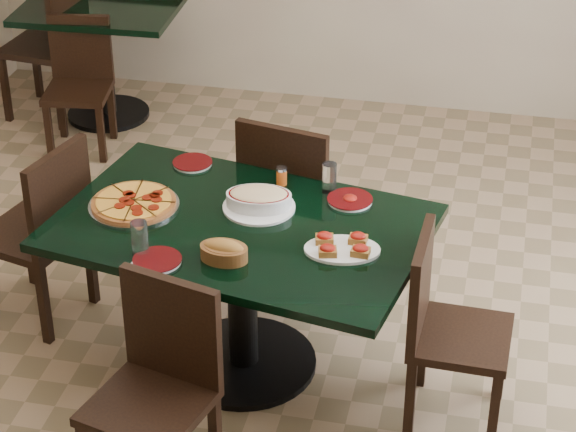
% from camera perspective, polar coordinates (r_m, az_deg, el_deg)
% --- Properties ---
extents(floor, '(5.50, 5.50, 0.00)m').
position_cam_1_polar(floor, '(5.25, -0.73, -6.65)').
color(floor, '#886D4E').
rests_on(floor, ground).
extents(main_table, '(1.69, 1.25, 0.75)m').
position_cam_1_polar(main_table, '(4.82, -2.39, -2.24)').
color(main_table, black).
rests_on(main_table, floor).
extents(back_table, '(0.99, 0.73, 0.75)m').
position_cam_1_polar(back_table, '(7.24, -9.42, 8.80)').
color(back_table, black).
rests_on(back_table, floor).
extents(chair_far, '(0.53, 0.53, 0.96)m').
position_cam_1_polar(chair_far, '(5.32, 0.20, 0.93)').
color(chair_far, black).
rests_on(chair_far, floor).
extents(chair_near, '(0.51, 0.51, 0.89)m').
position_cam_1_polar(chair_near, '(4.30, -6.56, -8.22)').
color(chair_near, black).
rests_on(chair_near, floor).
extents(chair_right, '(0.42, 0.42, 0.86)m').
position_cam_1_polar(chair_right, '(4.64, 7.88, -5.33)').
color(chair_right, black).
rests_on(chair_right, floor).
extents(chair_left, '(0.52, 0.52, 0.91)m').
position_cam_1_polar(chair_left, '(5.29, -12.28, -0.45)').
color(chair_left, black).
rests_on(chair_left, floor).
extents(back_chair_near, '(0.43, 0.43, 0.80)m').
position_cam_1_polar(back_chair_near, '(6.93, -10.54, 6.94)').
color(back_chair_near, black).
rests_on(back_chair_near, floor).
extents(back_chair_left, '(0.50, 0.50, 0.96)m').
position_cam_1_polar(back_chair_left, '(7.30, -11.76, 8.92)').
color(back_chair_left, black).
rests_on(back_chair_left, floor).
extents(pepperoni_pizza, '(0.39, 0.39, 0.04)m').
position_cam_1_polar(pepperoni_pizza, '(4.87, -7.84, 0.65)').
color(pepperoni_pizza, silver).
rests_on(pepperoni_pizza, main_table).
extents(lasagna_casserole, '(0.31, 0.31, 0.09)m').
position_cam_1_polar(lasagna_casserole, '(4.80, -1.49, 0.87)').
color(lasagna_casserole, silver).
rests_on(lasagna_casserole, main_table).
extents(bread_basket, '(0.21, 0.15, 0.09)m').
position_cam_1_polar(bread_basket, '(4.47, -3.28, -1.79)').
color(bread_basket, brown).
rests_on(bread_basket, main_table).
extents(bruschetta_platter, '(0.34, 0.26, 0.05)m').
position_cam_1_polar(bruschetta_platter, '(4.53, 2.77, -1.55)').
color(bruschetta_platter, silver).
rests_on(bruschetta_platter, main_table).
extents(side_plate_near, '(0.20, 0.20, 0.02)m').
position_cam_1_polar(side_plate_near, '(4.49, -6.66, -2.25)').
color(side_plate_near, silver).
rests_on(side_plate_near, main_table).
extents(side_plate_far_r, '(0.20, 0.20, 0.03)m').
position_cam_1_polar(side_plate_far_r, '(4.88, 3.17, 0.84)').
color(side_plate_far_r, silver).
rests_on(side_plate_far_r, main_table).
extents(side_plate_far_l, '(0.18, 0.18, 0.02)m').
position_cam_1_polar(side_plate_far_l, '(5.19, -4.88, 2.71)').
color(side_plate_far_l, silver).
rests_on(side_plate_far_l, main_table).
extents(napkin_setting, '(0.18, 0.18, 0.01)m').
position_cam_1_polar(napkin_setting, '(4.49, -6.87, -2.38)').
color(napkin_setting, white).
rests_on(napkin_setting, main_table).
extents(water_glass_a, '(0.06, 0.06, 0.14)m').
position_cam_1_polar(water_glass_a, '(4.92, 2.12, 1.96)').
color(water_glass_a, white).
rests_on(water_glass_a, main_table).
extents(water_glass_b, '(0.07, 0.07, 0.15)m').
position_cam_1_polar(water_glass_b, '(4.52, -7.54, -1.13)').
color(water_glass_b, white).
rests_on(water_glass_b, main_table).
extents(pepper_shaker, '(0.05, 0.05, 0.08)m').
position_cam_1_polar(pepper_shaker, '(4.99, -0.32, 2.06)').
color(pepper_shaker, '#C35014').
rests_on(pepper_shaker, main_table).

